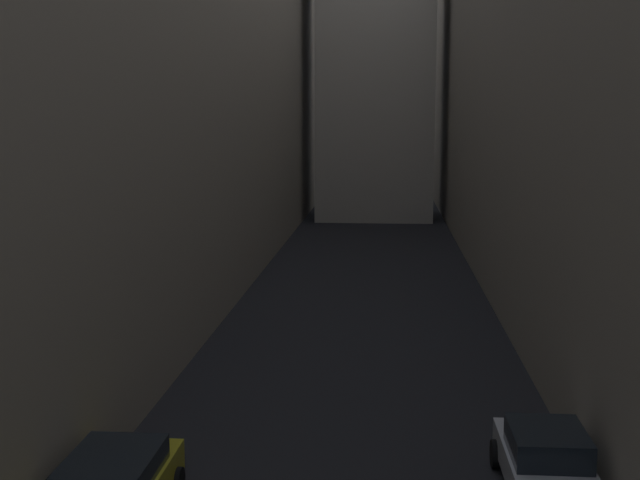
{
  "coord_description": "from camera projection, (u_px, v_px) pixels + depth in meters",
  "views": [
    {
      "loc": [
        0.93,
        4.86,
        8.09
      ],
      "look_at": [
        0.0,
        16.44,
        6.33
      ],
      "focal_mm": 46.15,
      "sensor_mm": 36.0,
      "label": 1
    }
  ],
  "objects": [
    {
      "name": "ground_plane",
      "position": [
        368.0,
        269.0,
        43.8
      ],
      "size": [
        264.0,
        264.0,
        0.0
      ],
      "primitive_type": "plane",
      "color": "black"
    },
    {
      "name": "building_block_left",
      "position": [
        170.0,
        38.0,
        44.8
      ],
      "size": [
        10.87,
        108.0,
        24.55
      ],
      "primitive_type": "cube",
      "color": "gray",
      "rests_on": "ground"
    },
    {
      "name": "building_block_right",
      "position": [
        583.0,
        57.0,
        43.21
      ],
      "size": [
        11.39,
        108.0,
        22.28
      ],
      "primitive_type": "cube",
      "color": "gray",
      "rests_on": "ground"
    },
    {
      "name": "parked_car_right_far",
      "position": [
        546.0,
        463.0,
        17.46
      ],
      "size": [
        1.92,
        4.26,
        1.55
      ],
      "rotation": [
        0.0,
        0.0,
        1.57
      ],
      "color": "#B7B7BC",
      "rests_on": "ground"
    }
  ]
}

